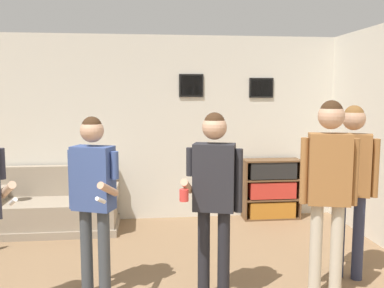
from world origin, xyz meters
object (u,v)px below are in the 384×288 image
(couch, at_px, (57,209))
(bookshelf, at_px, (271,189))
(person_player_foreground_center, at_px, (93,188))
(person_spectator_far_right, at_px, (351,173))
(person_watcher_holding_cup, at_px, (214,187))
(person_spectator_near_bookshelf, at_px, (329,178))

(couch, bearing_deg, bookshelf, 3.75)
(bookshelf, distance_m, person_player_foreground_center, 3.27)
(person_spectator_far_right, bearing_deg, couch, 149.37)
(person_player_foreground_center, bearing_deg, person_spectator_far_right, 2.38)
(couch, distance_m, person_watcher_holding_cup, 2.97)
(person_spectator_near_bookshelf, xyz_separation_m, person_spectator_far_right, (0.42, 0.41, -0.04))
(bookshelf, bearing_deg, person_spectator_far_right, -85.56)
(couch, relative_size, person_spectator_far_right, 0.94)
(person_watcher_holding_cup, height_order, person_spectator_near_bookshelf, person_spectator_near_bookshelf)
(couch, bearing_deg, person_player_foreground_center, -69.97)
(couch, distance_m, bookshelf, 3.08)
(person_player_foreground_center, bearing_deg, bookshelf, 43.56)
(person_spectator_far_right, bearing_deg, person_spectator_near_bookshelf, -135.44)
(bookshelf, xyz_separation_m, person_spectator_far_right, (0.16, -2.12, 0.64))
(couch, relative_size, bookshelf, 1.85)
(bookshelf, bearing_deg, person_watcher_holding_cup, -117.47)
(bookshelf, height_order, person_spectator_near_bookshelf, person_spectator_near_bookshelf)
(couch, xyz_separation_m, person_spectator_near_bookshelf, (2.81, -2.33, 0.84))
(person_watcher_holding_cup, bearing_deg, bookshelf, 62.53)
(person_watcher_holding_cup, height_order, person_spectator_far_right, person_spectator_far_right)
(couch, relative_size, person_watcher_holding_cup, 0.97)
(bookshelf, height_order, person_player_foreground_center, person_player_foreground_center)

